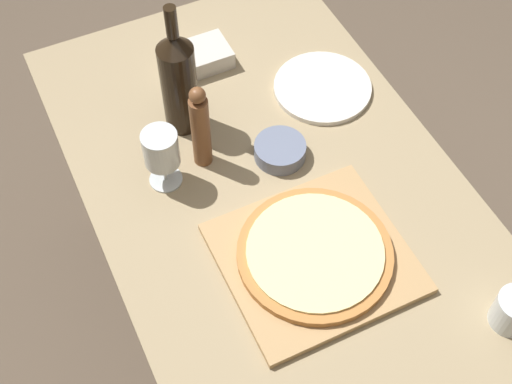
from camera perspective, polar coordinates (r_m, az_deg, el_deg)
name	(u,v)px	position (r m, az deg, el deg)	size (l,w,h in m)	color
ground_plane	(272,330)	(2.31, 1.30, -10.94)	(12.00, 12.00, 0.00)	brown
dining_table	(277,216)	(1.74, 1.70, -1.93)	(0.84, 1.41, 0.75)	#9E8966
cutting_board	(314,258)	(1.55, 4.68, -5.28)	(0.39, 0.36, 0.02)	tan
pizza	(315,253)	(1.53, 4.74, -4.89)	(0.34, 0.34, 0.02)	#BC7A3D
wine_bottle	(179,81)	(1.69, -6.22, 8.84)	(0.09, 0.09, 0.36)	black
pepper_mill	(200,128)	(1.63, -4.47, 5.14)	(0.04, 0.04, 0.24)	brown
wine_glass	(161,150)	(1.60, -7.60, 3.33)	(0.08, 0.08, 0.16)	silver
small_bowl	(280,150)	(1.70, 1.93, 3.34)	(0.12, 0.12, 0.04)	slate
dinner_plate	(322,87)	(1.87, 5.34, 8.33)	(0.25, 0.25, 0.01)	silver
food_container	(200,57)	(1.92, -4.47, 10.73)	(0.16, 0.11, 0.05)	beige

